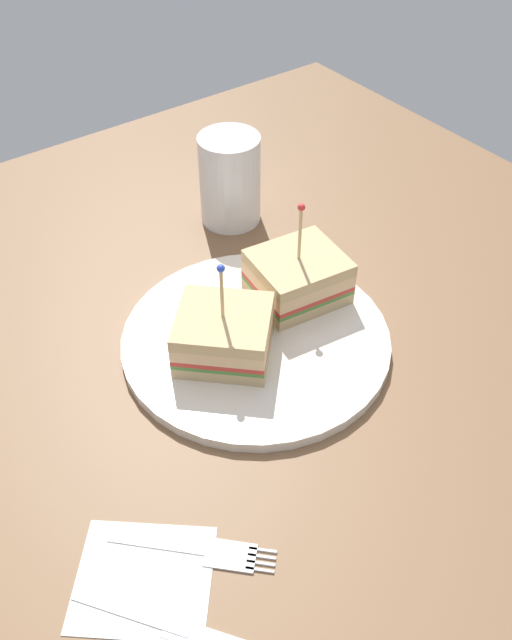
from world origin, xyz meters
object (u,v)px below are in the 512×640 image
sandwich_half_back (298,277)px  napkin (144,578)px  drink_glass (230,184)px  fork (210,552)px  knife (180,630)px  plate (256,340)px  sandwich_half_front (224,335)px

sandwich_half_back → napkin: bearing=31.4°
sandwich_half_back → drink_glass: (-3.11, -15.71, 1.11)cm
napkin → fork: fork is taller
fork → knife: size_ratio=0.80×
plate → fork: plate is taller
drink_glass → plate: bearing=61.6°
sandwich_half_back → knife: (26.15, 20.52, -3.15)cm
plate → knife: plate is taller
plate → fork: bearing=44.9°
sandwich_half_front → sandwich_half_back: 10.33cm
plate → drink_glass: (-9.69, -17.96, 3.93)cm
sandwich_half_back → knife: size_ratio=0.90×
sandwich_half_back → plate: bearing=18.9°
plate → sandwich_half_back: size_ratio=2.34×
drink_glass → knife: drink_glass is taller
sandwich_half_front → fork: (11.46, 14.85, -3.07)cm
plate → sandwich_half_front: size_ratio=2.25×
drink_glass → fork: (24.65, 32.84, -4.26)cm
sandwich_half_front → sandwich_half_back: size_ratio=1.04×
drink_glass → knife: bearing=51.1°
drink_glass → knife: size_ratio=0.86×
knife → sandwich_half_front: bearing=-131.4°
napkin → knife: bearing=91.4°
drink_glass → napkin: drink_glass is taller
plate → fork: size_ratio=2.62×
sandwich_half_back → fork: 27.69cm
plate → drink_glass: drink_glass is taller
sandwich_half_back → napkin: (26.26, 16.00, -3.25)cm
napkin → fork: bearing=166.5°
sandwich_half_front → sandwich_half_back: sandwich_half_back is taller
fork → drink_glass: bearing=-126.9°
plate → fork: 21.10cm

